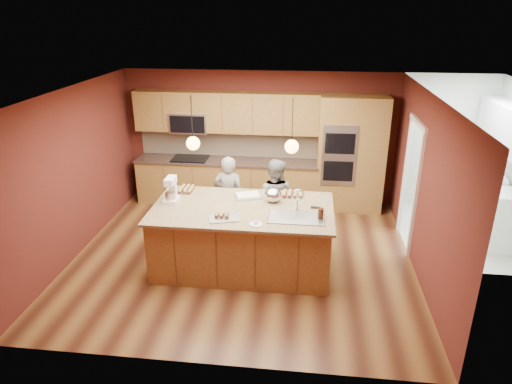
# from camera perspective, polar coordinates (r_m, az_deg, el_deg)

# --- Properties ---
(floor) EXTENTS (5.50, 5.50, 0.00)m
(floor) POSITION_cam_1_polar(r_m,az_deg,el_deg) (7.67, -1.66, -7.98)
(floor) COLOR #432214
(floor) RESTS_ON ground
(ceiling) EXTENTS (5.50, 5.50, 0.00)m
(ceiling) POSITION_cam_1_polar(r_m,az_deg,el_deg) (6.73, -1.92, 12.31)
(ceiling) COLOR white
(ceiling) RESTS_ON ground
(wall_back) EXTENTS (5.50, 0.00, 5.50)m
(wall_back) POSITION_cam_1_polar(r_m,az_deg,el_deg) (9.45, 0.43, 6.82)
(wall_back) COLOR #531E18
(wall_back) RESTS_ON ground
(wall_front) EXTENTS (5.50, 0.00, 5.50)m
(wall_front) POSITION_cam_1_polar(r_m,az_deg,el_deg) (4.87, -6.09, -8.90)
(wall_front) COLOR #531E18
(wall_front) RESTS_ON ground
(wall_left) EXTENTS (0.00, 5.00, 5.00)m
(wall_left) POSITION_cam_1_polar(r_m,az_deg,el_deg) (7.95, -21.80, 2.20)
(wall_left) COLOR #531E18
(wall_left) RESTS_ON ground
(wall_right) EXTENTS (0.00, 5.00, 5.00)m
(wall_right) POSITION_cam_1_polar(r_m,az_deg,el_deg) (7.24, 20.31, 0.51)
(wall_right) COLOR #531E18
(wall_right) RESTS_ON ground
(cabinet_run) EXTENTS (3.74, 0.64, 2.30)m
(cabinet_run) POSITION_cam_1_polar(r_m,az_deg,el_deg) (9.41, -3.87, 4.38)
(cabinet_run) COLOR brown
(cabinet_run) RESTS_ON floor
(oven_column) EXTENTS (1.30, 0.62, 2.30)m
(oven_column) POSITION_cam_1_polar(r_m,az_deg,el_deg) (9.20, 11.76, 4.63)
(oven_column) COLOR brown
(oven_column) RESTS_ON floor
(doorway_trim) EXTENTS (0.08, 1.11, 2.20)m
(doorway_trim) POSITION_cam_1_polar(r_m,az_deg,el_deg) (8.06, 18.69, 0.62)
(doorway_trim) COLOR white
(doorway_trim) RESTS_ON wall_right
(pendant_left) EXTENTS (0.20, 0.20, 0.80)m
(pendant_left) POSITION_cam_1_polar(r_m,az_deg,el_deg) (6.75, -7.87, 6.08)
(pendant_left) COLOR black
(pendant_left) RESTS_ON ceiling
(pendant_right) EXTENTS (0.20, 0.20, 0.80)m
(pendant_right) POSITION_cam_1_polar(r_m,az_deg,el_deg) (6.55, 4.48, 5.71)
(pendant_right) COLOR black
(pendant_right) RESTS_ON ceiling
(island) EXTENTS (2.76, 1.54, 1.39)m
(island) POSITION_cam_1_polar(r_m,az_deg,el_deg) (7.16, -1.53, -5.57)
(island) COLOR brown
(island) RESTS_ON floor
(person_left) EXTENTS (0.56, 0.39, 1.49)m
(person_left) POSITION_cam_1_polar(r_m,az_deg,el_deg) (8.04, -3.41, -0.60)
(person_left) COLOR black
(person_left) RESTS_ON floor
(person_right) EXTENTS (0.83, 0.71, 1.47)m
(person_right) POSITION_cam_1_polar(r_m,az_deg,el_deg) (7.95, 2.34, -0.92)
(person_right) COLOR gray
(person_right) RESTS_ON floor
(stand_mixer) EXTENTS (0.21, 0.29, 0.40)m
(stand_mixer) POSITION_cam_1_polar(r_m,az_deg,el_deg) (7.21, -10.56, 0.08)
(stand_mixer) COLOR white
(stand_mixer) RESTS_ON island
(sheet_cake) EXTENTS (0.50, 0.43, 0.05)m
(sheet_cake) POSITION_cam_1_polar(r_m,az_deg,el_deg) (7.32, -1.00, -0.46)
(sheet_cake) COLOR silver
(sheet_cake) RESTS_ON island
(cooling_rack) EXTENTS (0.49, 0.41, 0.02)m
(cooling_rack) POSITION_cam_1_polar(r_m,az_deg,el_deg) (6.60, -4.06, -3.24)
(cooling_rack) COLOR #ACB0B4
(cooling_rack) RESTS_ON island
(mixing_bowl) EXTENTS (0.28, 0.28, 0.23)m
(mixing_bowl) POSITION_cam_1_polar(r_m,az_deg,el_deg) (7.12, 2.14, -0.39)
(mixing_bowl) COLOR silver
(mixing_bowl) RESTS_ON island
(plate) EXTENTS (0.19, 0.19, 0.01)m
(plate) POSITION_cam_1_polar(r_m,az_deg,el_deg) (6.41, -0.02, -4.05)
(plate) COLOR silver
(plate) RESTS_ON island
(tumbler) EXTENTS (0.08, 0.08, 0.16)m
(tumbler) POSITION_cam_1_polar(r_m,az_deg,el_deg) (6.61, 8.09, -2.71)
(tumbler) COLOR black
(tumbler) RESTS_ON island
(phone) EXTENTS (0.15, 0.09, 0.01)m
(phone) POSITION_cam_1_polar(r_m,az_deg,el_deg) (6.99, 7.43, -1.94)
(phone) COLOR black
(phone) RESTS_ON island
(cupcakes_left) EXTENTS (0.24, 0.32, 0.07)m
(cupcakes_left) POSITION_cam_1_polar(r_m,az_deg,el_deg) (7.63, -8.70, 0.37)
(cupcakes_left) COLOR tan
(cupcakes_left) RESTS_ON island
(cupcakes_rack) EXTENTS (0.22, 0.15, 0.07)m
(cupcakes_rack) POSITION_cam_1_polar(r_m,az_deg,el_deg) (6.60, -4.30, -2.89)
(cupcakes_rack) COLOR tan
(cupcakes_rack) RESTS_ON island
(cupcakes_right) EXTENTS (0.35, 0.26, 0.08)m
(cupcakes_right) POSITION_cam_1_polar(r_m,az_deg,el_deg) (7.37, 4.61, -0.23)
(cupcakes_right) COLOR tan
(cupcakes_right) RESTS_ON island
(washer) EXTENTS (0.69, 0.71, 1.01)m
(washer) POSITION_cam_1_polar(r_m,az_deg,el_deg) (8.73, 27.53, -3.04)
(washer) COLOR white
(washer) RESTS_ON floor
(dryer) EXTENTS (0.77, 0.79, 1.07)m
(dryer) POSITION_cam_1_polar(r_m,az_deg,el_deg) (9.34, 26.17, -1.02)
(dryer) COLOR white
(dryer) RESTS_ON floor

